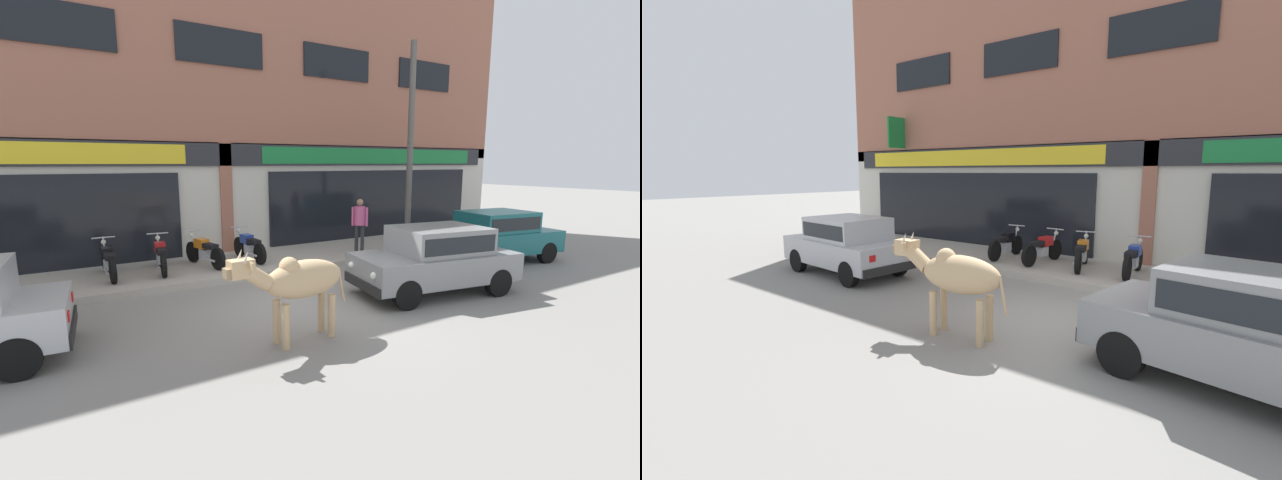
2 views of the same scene
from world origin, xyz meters
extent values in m
plane|color=gray|center=(0.00, 0.00, 0.00)|extent=(90.00, 90.00, 0.00)
cube|color=#A8A093|center=(0.00, 3.62, 0.09)|extent=(19.00, 2.84, 0.17)
cube|color=#9E604C|center=(0.00, 5.31, 6.52)|extent=(23.00, 0.55, 7.02)
cube|color=beige|center=(0.00, 5.31, 1.70)|extent=(23.00, 0.55, 3.40)
cube|color=#28282D|center=(0.00, 5.00, 3.05)|extent=(22.08, 0.08, 0.64)
cube|color=black|center=(-5.75, 4.99, 1.35)|extent=(8.74, 0.10, 2.40)
cube|color=yellow|center=(-5.75, 4.97, 3.05)|extent=(9.20, 0.05, 0.52)
cube|color=#9E604C|center=(0.00, 5.02, 1.70)|extent=(0.36, 0.12, 3.40)
cube|color=black|center=(-7.82, 5.01, 6.02)|extent=(2.50, 0.06, 1.00)
cube|color=black|center=(-3.91, 5.01, 6.02)|extent=(2.50, 0.06, 1.00)
cube|color=black|center=(0.00, 5.01, 6.02)|extent=(2.50, 0.06, 1.00)
cube|color=#197A38|center=(-8.75, 4.59, 4.00)|extent=(0.08, 0.80, 1.10)
ellipsoid|color=tan|center=(-1.04, -1.56, 1.02)|extent=(1.43, 0.62, 0.60)
sphere|color=tan|center=(-1.31, -1.58, 1.25)|extent=(0.32, 0.32, 0.32)
cylinder|color=tan|center=(-1.46, -1.74, 0.36)|extent=(0.12, 0.12, 0.72)
cylinder|color=tan|center=(-1.48, -1.45, 0.36)|extent=(0.12, 0.12, 0.72)
cylinder|color=tan|center=(-0.59, -1.67, 0.36)|extent=(0.12, 0.12, 0.72)
cylinder|color=tan|center=(-0.61, -1.39, 0.36)|extent=(0.12, 0.12, 0.72)
cylinder|color=tan|center=(-1.85, -1.62, 1.17)|extent=(0.48, 0.27, 0.43)
cube|color=tan|center=(-2.11, -1.64, 1.34)|extent=(0.37, 0.25, 0.26)
cube|color=#957A57|center=(-2.29, -1.65, 1.30)|extent=(0.15, 0.17, 0.14)
cone|color=beige|center=(-2.07, -1.74, 1.52)|extent=(0.12, 0.06, 0.19)
cone|color=beige|center=(-2.08, -1.54, 1.52)|extent=(0.12, 0.06, 0.19)
cube|color=tan|center=(-2.02, -1.79, 1.40)|extent=(0.05, 0.14, 0.10)
cube|color=tan|center=(-2.04, -1.47, 1.40)|extent=(0.05, 0.14, 0.10)
cylinder|color=tan|center=(-0.30, -1.51, 0.80)|extent=(0.17, 0.05, 0.60)
cylinder|color=black|center=(1.37, -1.33, 0.30)|extent=(0.62, 0.27, 0.60)
cylinder|color=black|center=(1.59, 0.09, 0.30)|extent=(0.62, 0.27, 0.60)
cube|color=gray|center=(2.62, -0.80, 0.60)|extent=(3.71, 2.13, 0.60)
cube|color=gray|center=(2.72, -0.82, 1.18)|extent=(2.10, 1.72, 0.56)
cube|color=black|center=(2.72, -0.82, 1.18)|extent=(1.96, 1.72, 0.35)
cube|color=black|center=(0.91, -0.53, 0.38)|extent=(0.36, 1.52, 0.20)
sphere|color=silver|center=(0.80, -1.00, 0.68)|extent=(0.14, 0.14, 0.14)
sphere|color=silver|center=(0.95, -0.05, 0.68)|extent=(0.14, 0.14, 0.14)
cylinder|color=black|center=(-7.19, -0.56, 0.30)|extent=(0.61, 0.22, 0.60)
cylinder|color=black|center=(-7.08, 0.88, 0.30)|extent=(0.61, 0.22, 0.60)
cylinder|color=black|center=(-4.89, -0.73, 0.30)|extent=(0.61, 0.22, 0.60)
cylinder|color=black|center=(-4.79, 0.71, 0.30)|extent=(0.61, 0.22, 0.60)
cube|color=#B2B5BA|center=(-5.99, 0.07, 0.60)|extent=(3.61, 1.85, 0.60)
cube|color=#B2B5BA|center=(-5.89, 0.07, 1.18)|extent=(2.00, 1.58, 0.56)
cube|color=black|center=(-5.89, 0.07, 1.18)|extent=(1.85, 1.58, 0.35)
cube|color=black|center=(-7.71, 0.20, 0.38)|extent=(0.23, 1.52, 0.20)
cube|color=black|center=(-4.26, -0.05, 0.38)|extent=(0.23, 1.52, 0.20)
sphere|color=silver|center=(-7.78, -0.28, 0.68)|extent=(0.14, 0.14, 0.14)
sphere|color=silver|center=(-7.71, 0.68, 0.68)|extent=(0.14, 0.14, 0.14)
cube|color=red|center=(-4.27, -0.55, 0.70)|extent=(0.04, 0.16, 0.14)
cube|color=red|center=(-4.20, 0.44, 0.70)|extent=(0.04, 0.16, 0.14)
cylinder|color=black|center=(-3.41, 4.22, 0.45)|extent=(0.12, 0.56, 0.56)
cylinder|color=black|center=(-3.37, 2.98, 0.45)|extent=(0.12, 0.56, 0.56)
cube|color=#B2B5BA|center=(-3.39, 3.58, 0.49)|extent=(0.21, 0.33, 0.24)
cube|color=black|center=(-3.39, 3.74, 0.75)|extent=(0.25, 0.41, 0.24)
cube|color=black|center=(-3.38, 3.34, 0.73)|extent=(0.24, 0.53, 0.12)
cylinder|color=#B2B5BA|center=(-3.41, 4.16, 0.75)|extent=(0.05, 0.27, 0.59)
cylinder|color=#B2B5BA|center=(-3.41, 4.20, 1.03)|extent=(0.52, 0.05, 0.03)
sphere|color=silver|center=(-3.41, 4.26, 0.91)|extent=(0.12, 0.12, 0.12)
cylinder|color=#B2B5BA|center=(-3.49, 3.22, 0.41)|extent=(0.08, 0.48, 0.06)
cylinder|color=black|center=(-2.16, 4.18, 0.45)|extent=(0.16, 0.57, 0.56)
cylinder|color=black|center=(-2.29, 2.94, 0.45)|extent=(0.16, 0.57, 0.56)
cube|color=#B2B5BA|center=(-2.23, 3.54, 0.49)|extent=(0.23, 0.34, 0.24)
cube|color=red|center=(-2.21, 3.70, 0.75)|extent=(0.28, 0.42, 0.24)
cube|color=black|center=(-2.25, 3.30, 0.73)|extent=(0.27, 0.54, 0.12)
cylinder|color=#B2B5BA|center=(-2.17, 4.12, 0.75)|extent=(0.07, 0.27, 0.59)
cylinder|color=#B2B5BA|center=(-2.16, 4.16, 1.03)|extent=(0.52, 0.09, 0.03)
sphere|color=silver|center=(-2.16, 4.22, 0.91)|extent=(0.12, 0.12, 0.12)
cylinder|color=#B2B5BA|center=(-2.37, 3.19, 0.41)|extent=(0.11, 0.48, 0.06)
cylinder|color=black|center=(-1.29, 4.18, 0.45)|extent=(0.23, 0.57, 0.56)
cylinder|color=black|center=(-0.98, 2.96, 0.45)|extent=(0.23, 0.57, 0.56)
cube|color=#B2B5BA|center=(-1.13, 3.55, 0.49)|extent=(0.27, 0.36, 0.24)
cube|color=orange|center=(-1.17, 3.70, 0.75)|extent=(0.33, 0.45, 0.24)
cube|color=black|center=(-1.07, 3.32, 0.73)|extent=(0.34, 0.56, 0.12)
cylinder|color=#B2B5BA|center=(-1.27, 4.12, 0.75)|extent=(0.10, 0.27, 0.59)
cylinder|color=#B2B5BA|center=(-1.28, 4.16, 1.03)|extent=(0.51, 0.16, 0.03)
sphere|color=silver|center=(-1.30, 4.21, 0.91)|extent=(0.12, 0.12, 0.12)
cylinder|color=#B2B5BA|center=(-1.15, 3.17, 0.41)|extent=(0.17, 0.48, 0.06)
cylinder|color=black|center=(0.06, 4.22, 0.45)|extent=(0.14, 0.57, 0.56)
cylinder|color=black|center=(0.15, 2.97, 0.45)|extent=(0.14, 0.57, 0.56)
cube|color=#B2B5BA|center=(0.11, 3.57, 0.49)|extent=(0.22, 0.33, 0.24)
cube|color=navy|center=(0.09, 3.73, 0.75)|extent=(0.27, 0.42, 0.24)
cube|color=black|center=(0.12, 3.34, 0.73)|extent=(0.26, 0.54, 0.12)
cylinder|color=#B2B5BA|center=(0.06, 4.16, 0.75)|extent=(0.06, 0.27, 0.59)
cylinder|color=#B2B5BA|center=(0.06, 4.20, 1.03)|extent=(0.52, 0.07, 0.03)
sphere|color=silver|center=(0.05, 4.26, 0.91)|extent=(0.12, 0.12, 0.12)
cylinder|color=#B2B5BA|center=(0.02, 3.21, 0.41)|extent=(0.10, 0.48, 0.06)
camera|label=1|loc=(-4.21, -7.27, 2.82)|focal=24.00mm
camera|label=2|loc=(2.89, -6.65, 2.58)|focal=24.00mm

